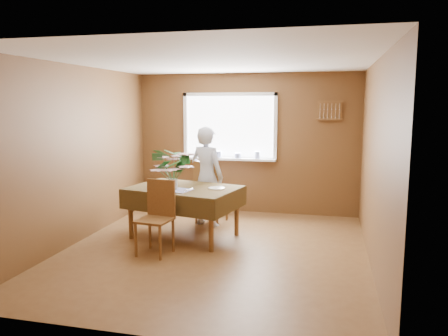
% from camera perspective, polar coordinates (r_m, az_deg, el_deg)
% --- Properties ---
extents(floor, '(4.50, 4.50, 0.00)m').
position_cam_1_polar(floor, '(5.98, -1.25, -10.76)').
color(floor, brown).
rests_on(floor, ground).
extents(ceiling, '(4.50, 4.50, 0.00)m').
position_cam_1_polar(ceiling, '(5.68, -1.34, 13.82)').
color(ceiling, white).
rests_on(ceiling, wall_back).
extents(wall_back, '(4.00, 0.00, 4.00)m').
position_cam_1_polar(wall_back, '(7.88, 2.89, 3.20)').
color(wall_back, brown).
rests_on(wall_back, floor).
extents(wall_front, '(4.00, 0.00, 4.00)m').
position_cam_1_polar(wall_front, '(3.60, -10.50, -3.19)').
color(wall_front, brown).
rests_on(wall_front, floor).
extents(wall_left, '(0.00, 4.50, 4.50)m').
position_cam_1_polar(wall_left, '(6.50, -18.61, 1.66)').
color(wall_left, brown).
rests_on(wall_left, floor).
extents(wall_right, '(0.00, 4.50, 4.50)m').
position_cam_1_polar(wall_right, '(5.54, 19.14, 0.53)').
color(wall_right, brown).
rests_on(wall_right, floor).
extents(window_assembly, '(1.72, 0.20, 1.22)m').
position_cam_1_polar(window_assembly, '(7.88, 0.72, 4.02)').
color(window_assembly, white).
rests_on(window_assembly, wall_back).
extents(spoon_rack, '(0.44, 0.05, 0.33)m').
position_cam_1_polar(spoon_rack, '(7.68, 13.66, 7.32)').
color(spoon_rack, brown).
rests_on(spoon_rack, wall_back).
extents(dining_table, '(1.74, 1.36, 0.76)m').
position_cam_1_polar(dining_table, '(6.44, -5.25, -3.31)').
color(dining_table, brown).
rests_on(dining_table, floor).
extents(chair_far, '(0.52, 0.52, 1.04)m').
position_cam_1_polar(chair_far, '(7.17, -1.93, -2.88)').
color(chair_far, brown).
rests_on(chair_far, floor).
extents(chair_near, '(0.46, 0.46, 0.97)m').
position_cam_1_polar(chair_near, '(5.85, -8.68, -5.91)').
color(chair_near, brown).
rests_on(chair_near, floor).
extents(seated_woman, '(0.68, 0.56, 1.61)m').
position_cam_1_polar(seated_woman, '(7.02, -2.26, -1.11)').
color(seated_woman, white).
rests_on(seated_woman, floor).
extents(flower_bouquet, '(0.62, 0.62, 0.53)m').
position_cam_1_polar(flower_bouquet, '(6.22, -6.69, 0.35)').
color(flower_bouquet, white).
rests_on(flower_bouquet, dining_table).
extents(side_plate, '(0.29, 0.29, 0.01)m').
position_cam_1_polar(side_plate, '(6.29, -0.98, -2.65)').
color(side_plate, white).
rests_on(side_plate, dining_table).
extents(table_knife, '(0.09, 0.21, 0.00)m').
position_cam_1_polar(table_knife, '(6.18, -4.68, -2.85)').
color(table_knife, silver).
rests_on(table_knife, dining_table).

